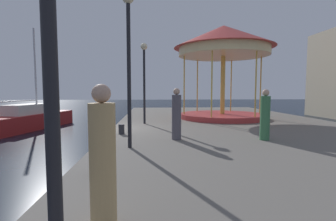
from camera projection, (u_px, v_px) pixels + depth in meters
ground_plane at (113, 144)px, 11.88m from camera, size 120.00×120.00×0.00m
quay_dock at (238, 134)px, 12.26m from camera, size 12.21×28.07×0.80m
sailboat_red at (29, 119)px, 16.57m from camera, size 3.63×7.33×6.81m
carousel at (223, 49)px, 15.50m from camera, size 6.23×6.23×5.81m
lamp_post_mid_promenade at (129, 44)px, 7.46m from camera, size 0.36×0.36×4.70m
lamp_post_far_end at (144, 69)px, 13.08m from camera, size 0.36×0.36×4.25m
bollard_south at (121, 129)px, 10.08m from camera, size 0.24×0.24×0.40m
bollard_center at (96, 165)px, 5.19m from camera, size 0.24×0.24×0.40m
person_far_corner at (177, 115)px, 8.92m from camera, size 0.34×0.34×1.85m
person_mid_promenade at (265, 116)px, 8.84m from camera, size 0.34×0.34×1.81m
person_by_the_water at (103, 161)px, 3.18m from camera, size 0.34×0.34×1.85m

